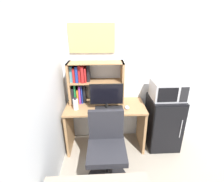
{
  "coord_description": "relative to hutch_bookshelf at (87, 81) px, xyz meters",
  "views": [
    {
      "loc": [
        -0.97,
        -2.48,
        1.91
      ],
      "look_at": [
        -0.85,
        -0.31,
        1.01
      ],
      "focal_mm": 25.9,
      "sensor_mm": 36.0,
      "label": 1
    }
  ],
  "objects": [
    {
      "name": "wall_back",
      "position": [
        1.62,
        0.14,
        0.19
      ],
      "size": [
        6.4,
        0.04,
        2.6
      ],
      "primitive_type": "cube",
      "color": "silver",
      "rests_on": "ground_plane"
    },
    {
      "name": "microwave",
      "position": [
        1.21,
        -0.17,
        -0.1
      ],
      "size": [
        0.47,
        0.38,
        0.28
      ],
      "color": "#ADADB2",
      "rests_on": "mini_fridge"
    },
    {
      "name": "wall_left",
      "position": [
        -0.4,
        -1.48,
        0.19
      ],
      "size": [
        0.04,
        4.4,
        2.6
      ],
      "primitive_type": "cube",
      "color": "silver",
      "rests_on": "ground_plane"
    },
    {
      "name": "wall_corkboard",
      "position": [
        0.09,
        0.11,
        0.61
      ],
      "size": [
        0.67,
        0.02,
        0.42
      ],
      "primitive_type": "cube",
      "color": "tan"
    },
    {
      "name": "mini_fridge",
      "position": [
        1.21,
        -0.17,
        -0.67
      ],
      "size": [
        0.49,
        0.51,
        0.86
      ],
      "color": "black",
      "rests_on": "ground_plane"
    },
    {
      "name": "desk",
      "position": [
        0.27,
        -0.16,
        -0.58
      ],
      "size": [
        1.2,
        0.56,
        0.76
      ],
      "color": "#997047",
      "rests_on": "ground_plane"
    },
    {
      "name": "desk_chair",
      "position": [
        0.27,
        -0.78,
        -0.69
      ],
      "size": [
        0.53,
        0.53,
        0.94
      ],
      "color": "black",
      "rests_on": "ground_plane"
    },
    {
      "name": "keyboard",
      "position": [
        0.32,
        -0.26,
        -0.34
      ],
      "size": [
        0.41,
        0.12,
        0.02
      ],
      "primitive_type": "cube",
      "color": "black",
      "rests_on": "desk"
    },
    {
      "name": "computer_mouse",
      "position": [
        0.59,
        -0.27,
        -0.33
      ],
      "size": [
        0.07,
        0.1,
        0.03
      ],
      "primitive_type": "ellipsoid",
      "color": "silver",
      "rests_on": "desk"
    },
    {
      "name": "monitor",
      "position": [
        0.29,
        -0.26,
        -0.14
      ],
      "size": [
        0.48,
        0.18,
        0.39
      ],
      "color": "black",
      "rests_on": "desk"
    },
    {
      "name": "hutch_bookshelf",
      "position": [
        0.0,
        0.0,
        0.0
      ],
      "size": [
        0.83,
        0.28,
        0.64
      ],
      "color": "#997047",
      "rests_on": "desk"
    },
    {
      "name": "water_bottle",
      "position": [
        -0.16,
        -0.25,
        -0.27
      ],
      "size": [
        0.07,
        0.07,
        0.18
      ],
      "color": "silver",
      "rests_on": "desk"
    }
  ]
}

